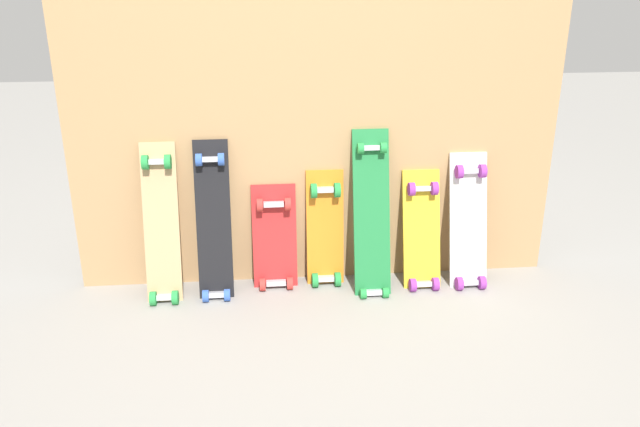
{
  "coord_description": "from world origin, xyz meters",
  "views": [
    {
      "loc": [
        -0.28,
        -2.91,
        1.51
      ],
      "look_at": [
        0.0,
        -0.07,
        0.39
      ],
      "focal_mm": 36.6,
      "sensor_mm": 36.0,
      "label": 1
    }
  ],
  "objects_px": {
    "skateboard_orange": "(325,234)",
    "skateboard_white": "(469,227)",
    "skateboard_natural": "(161,230)",
    "skateboard_black": "(214,227)",
    "skateboard_yellow": "(422,236)",
    "skateboard_green": "(372,221)",
    "skateboard_red": "(275,243)"
  },
  "relations": [
    {
      "from": "skateboard_orange",
      "to": "skateboard_white",
      "type": "height_order",
      "value": "skateboard_white"
    },
    {
      "from": "skateboard_orange",
      "to": "skateboard_white",
      "type": "distance_m",
      "value": 0.7
    },
    {
      "from": "skateboard_natural",
      "to": "skateboard_black",
      "type": "distance_m",
      "value": 0.24
    },
    {
      "from": "skateboard_natural",
      "to": "skateboard_yellow",
      "type": "xyz_separation_m",
      "value": [
        1.24,
        0.01,
        -0.09
      ]
    },
    {
      "from": "skateboard_natural",
      "to": "skateboard_white",
      "type": "height_order",
      "value": "skateboard_natural"
    },
    {
      "from": "skateboard_orange",
      "to": "skateboard_yellow",
      "type": "bearing_deg",
      "value": -6.21
    },
    {
      "from": "skateboard_yellow",
      "to": "skateboard_green",
      "type": "bearing_deg",
      "value": -175.43
    },
    {
      "from": "skateboard_green",
      "to": "skateboard_yellow",
      "type": "distance_m",
      "value": 0.27
    },
    {
      "from": "skateboard_orange",
      "to": "skateboard_yellow",
      "type": "relative_size",
      "value": 1.01
    },
    {
      "from": "skateboard_black",
      "to": "skateboard_white",
      "type": "relative_size",
      "value": 1.14
    },
    {
      "from": "skateboard_black",
      "to": "skateboard_red",
      "type": "distance_m",
      "value": 0.31
    },
    {
      "from": "skateboard_green",
      "to": "skateboard_white",
      "type": "relative_size",
      "value": 1.19
    },
    {
      "from": "skateboard_black",
      "to": "skateboard_green",
      "type": "distance_m",
      "value": 0.75
    },
    {
      "from": "skateboard_natural",
      "to": "skateboard_black",
      "type": "bearing_deg",
      "value": 1.64
    },
    {
      "from": "skateboard_natural",
      "to": "skateboard_green",
      "type": "bearing_deg",
      "value": -0.83
    },
    {
      "from": "skateboard_orange",
      "to": "skateboard_green",
      "type": "height_order",
      "value": "skateboard_green"
    },
    {
      "from": "skateboard_green",
      "to": "skateboard_yellow",
      "type": "xyz_separation_m",
      "value": [
        0.25,
        0.02,
        -0.1
      ]
    },
    {
      "from": "skateboard_red",
      "to": "skateboard_green",
      "type": "bearing_deg",
      "value": -8.01
    },
    {
      "from": "skateboard_black",
      "to": "skateboard_white",
      "type": "distance_m",
      "value": 1.23
    },
    {
      "from": "skateboard_black",
      "to": "skateboard_red",
      "type": "xyz_separation_m",
      "value": [
        0.28,
        0.04,
        -0.11
      ]
    },
    {
      "from": "skateboard_white",
      "to": "skateboard_yellow",
      "type": "bearing_deg",
      "value": 179.31
    },
    {
      "from": "skateboard_green",
      "to": "skateboard_black",
      "type": "bearing_deg",
      "value": 178.37
    },
    {
      "from": "skateboard_natural",
      "to": "skateboard_red",
      "type": "distance_m",
      "value": 0.54
    },
    {
      "from": "skateboard_red",
      "to": "skateboard_green",
      "type": "distance_m",
      "value": 0.48
    },
    {
      "from": "skateboard_natural",
      "to": "skateboard_orange",
      "type": "bearing_deg",
      "value": 4.22
    },
    {
      "from": "skateboard_black",
      "to": "skateboard_orange",
      "type": "distance_m",
      "value": 0.54
    },
    {
      "from": "skateboard_natural",
      "to": "skateboard_yellow",
      "type": "bearing_deg",
      "value": 0.27
    },
    {
      "from": "skateboard_orange",
      "to": "skateboard_red",
      "type": "bearing_deg",
      "value": -178.54
    },
    {
      "from": "skateboard_natural",
      "to": "skateboard_black",
      "type": "height_order",
      "value": "skateboard_black"
    },
    {
      "from": "skateboard_white",
      "to": "skateboard_natural",
      "type": "bearing_deg",
      "value": -179.88
    },
    {
      "from": "skateboard_black",
      "to": "skateboard_green",
      "type": "height_order",
      "value": "skateboard_green"
    },
    {
      "from": "skateboard_green",
      "to": "skateboard_red",
      "type": "bearing_deg",
      "value": 171.99
    }
  ]
}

